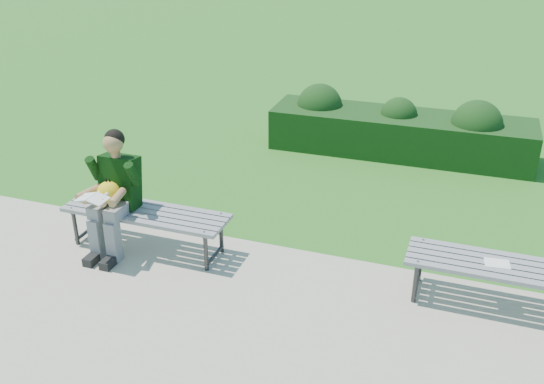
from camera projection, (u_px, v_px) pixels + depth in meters
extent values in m
plane|color=#296F12|center=(295.00, 250.00, 6.57)|extent=(80.00, 80.00, 0.00)
cube|color=#BBAC9C|center=(233.00, 352.00, 5.08)|extent=(30.00, 3.50, 0.02)
cube|color=#11390D|center=(400.00, 134.00, 9.00)|extent=(3.82, 1.01, 0.60)
sphere|color=#11390D|center=(319.00, 106.00, 9.34)|extent=(0.71, 0.71, 0.70)
sphere|color=#11390D|center=(399.00, 116.00, 8.93)|extent=(0.55, 0.55, 0.54)
sphere|color=#11390D|center=(476.00, 126.00, 8.54)|extent=(0.73, 0.73, 0.72)
cube|color=gray|center=(135.00, 221.00, 6.23)|extent=(1.80, 0.08, 0.04)
cube|color=gray|center=(141.00, 217.00, 6.32)|extent=(1.80, 0.08, 0.04)
cube|color=gray|center=(146.00, 213.00, 6.40)|extent=(1.80, 0.08, 0.04)
cube|color=gray|center=(151.00, 208.00, 6.49)|extent=(1.80, 0.08, 0.04)
cube|color=gray|center=(155.00, 204.00, 6.58)|extent=(1.80, 0.08, 0.04)
cylinder|color=#2D2D30|center=(75.00, 228.00, 6.57)|extent=(0.04, 0.04, 0.41)
cylinder|color=#2D2D30|center=(96.00, 212.00, 6.90)|extent=(0.04, 0.04, 0.41)
cylinder|color=#2D2D30|center=(84.00, 205.00, 6.66)|extent=(0.04, 0.42, 0.04)
cylinder|color=#2D2D30|center=(88.00, 231.00, 6.80)|extent=(0.04, 0.42, 0.04)
cylinder|color=gray|center=(71.00, 208.00, 6.45)|extent=(0.02, 0.02, 0.01)
cylinder|color=gray|center=(94.00, 192.00, 6.80)|extent=(0.02, 0.02, 0.01)
cylinder|color=#2D2D30|center=(206.00, 253.00, 6.11)|extent=(0.04, 0.04, 0.41)
cylinder|color=#2D2D30|center=(221.00, 235.00, 6.43)|extent=(0.04, 0.04, 0.41)
cylinder|color=#2D2D30|center=(213.00, 228.00, 6.19)|extent=(0.04, 0.42, 0.04)
cylinder|color=#2D2D30|center=(214.00, 255.00, 6.33)|extent=(0.04, 0.42, 0.04)
cylinder|color=gray|center=(204.00, 232.00, 5.98)|extent=(0.02, 0.02, 0.01)
cylinder|color=gray|center=(221.00, 213.00, 6.34)|extent=(0.02, 0.02, 0.01)
cube|color=gray|center=(508.00, 280.00, 5.27)|extent=(1.80, 0.08, 0.04)
cube|color=gray|center=(508.00, 274.00, 5.35)|extent=(1.80, 0.09, 0.04)
cube|color=gray|center=(508.00, 267.00, 5.44)|extent=(1.80, 0.08, 0.04)
cube|color=gray|center=(508.00, 262.00, 5.53)|extent=(1.80, 0.08, 0.04)
cube|color=gray|center=(508.00, 256.00, 5.62)|extent=(1.80, 0.09, 0.04)
cylinder|color=#2D2D30|center=(415.00, 283.00, 5.61)|extent=(0.04, 0.04, 0.41)
cylinder|color=#2D2D30|center=(420.00, 263.00, 5.94)|extent=(0.04, 0.04, 0.41)
cylinder|color=#2D2D30|center=(420.00, 256.00, 5.70)|extent=(0.04, 0.42, 0.04)
cylinder|color=#2D2D30|center=(416.00, 285.00, 5.84)|extent=(0.04, 0.42, 0.04)
cylinder|color=gray|center=(418.00, 261.00, 5.49)|extent=(0.02, 0.02, 0.01)
cylinder|color=gray|center=(423.00, 240.00, 5.84)|extent=(0.02, 0.02, 0.01)
cube|color=slate|center=(104.00, 206.00, 6.35)|extent=(0.14, 0.42, 0.13)
cube|color=slate|center=(120.00, 209.00, 6.29)|extent=(0.14, 0.42, 0.13)
cube|color=slate|center=(97.00, 238.00, 6.32)|extent=(0.12, 0.13, 0.45)
cube|color=slate|center=(114.00, 242.00, 6.26)|extent=(0.12, 0.13, 0.45)
cube|color=black|center=(94.00, 258.00, 6.32)|extent=(0.11, 0.26, 0.09)
cube|color=black|center=(110.00, 261.00, 6.26)|extent=(0.11, 0.26, 0.09)
cube|color=black|center=(120.00, 181.00, 6.40)|extent=(0.40, 0.30, 0.59)
cylinder|color=#A6784C|center=(116.00, 154.00, 6.24)|extent=(0.10, 0.10, 0.08)
sphere|color=#A6784C|center=(113.00, 143.00, 6.17)|extent=(0.21, 0.21, 0.21)
sphere|color=black|center=(114.00, 139.00, 6.18)|extent=(0.21, 0.21, 0.21)
cylinder|color=black|center=(94.00, 168.00, 6.31)|extent=(0.10, 0.21, 0.30)
cylinder|color=black|center=(133.00, 174.00, 6.17)|extent=(0.10, 0.21, 0.30)
cylinder|color=#A6784C|center=(89.00, 192.00, 6.18)|extent=(0.14, 0.31, 0.08)
cylinder|color=#A6784C|center=(117.00, 197.00, 6.08)|extent=(0.14, 0.31, 0.08)
sphere|color=#A6784C|center=(85.00, 200.00, 6.02)|extent=(0.09, 0.09, 0.09)
sphere|color=#A6784C|center=(102.00, 203.00, 5.96)|extent=(0.09, 0.09, 0.09)
sphere|color=gold|center=(109.00, 192.00, 6.22)|extent=(0.24, 0.24, 0.24)
cone|color=orange|center=(102.00, 198.00, 6.13)|extent=(0.07, 0.07, 0.07)
cone|color=black|center=(106.00, 180.00, 6.18)|extent=(0.03, 0.04, 0.07)
cone|color=black|center=(110.00, 181.00, 6.18)|extent=(0.03, 0.04, 0.06)
sphere|color=white|center=(99.00, 193.00, 6.14)|extent=(0.04, 0.04, 0.04)
sphere|color=white|center=(107.00, 194.00, 6.11)|extent=(0.04, 0.04, 0.04)
cube|color=white|center=(85.00, 197.00, 5.98)|extent=(0.15, 0.20, 0.05)
cube|color=white|center=(98.00, 199.00, 5.94)|extent=(0.15, 0.20, 0.05)
cube|color=white|center=(497.00, 263.00, 5.46)|extent=(0.24, 0.18, 0.01)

